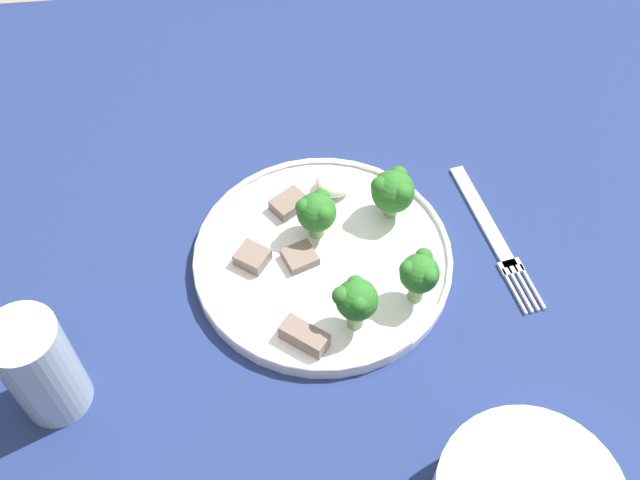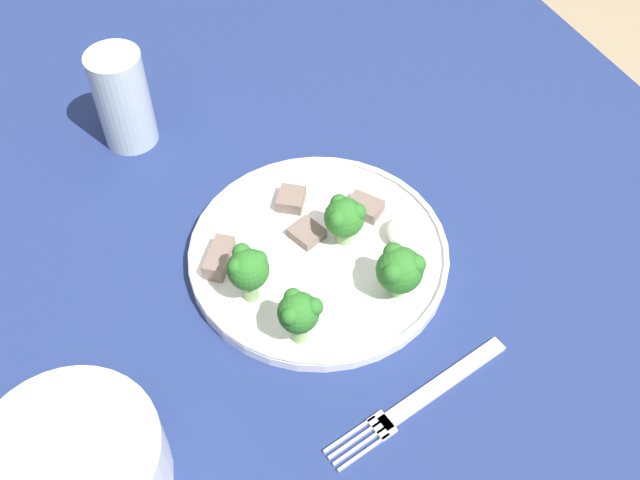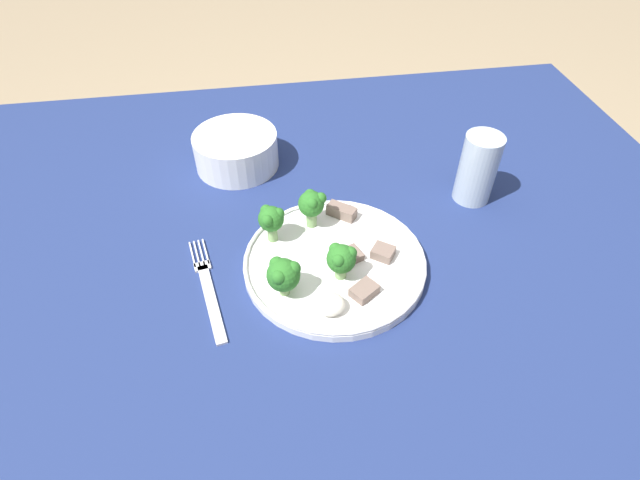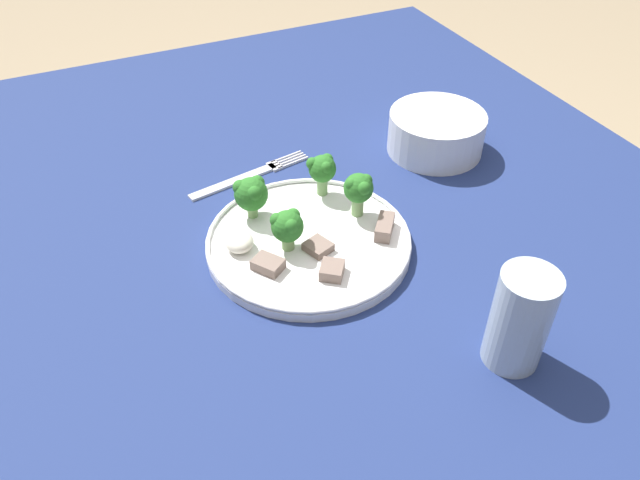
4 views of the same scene
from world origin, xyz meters
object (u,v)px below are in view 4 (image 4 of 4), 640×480
at_px(fork, 249,176).
at_px(cream_bowl, 436,134).
at_px(dinner_plate, 309,242).
at_px(drinking_glass, 519,324).

relative_size(fork, cream_bowl, 1.33).
relative_size(dinner_plate, drinking_glass, 2.24).
height_order(fork, drinking_glass, drinking_glass).
bearing_deg(cream_bowl, drinking_glass, -21.74).
bearing_deg(fork, dinner_plate, 4.80).
xyz_separation_m(fork, drinking_glass, (0.44, 0.14, 0.05)).
bearing_deg(cream_bowl, dinner_plate, -64.88).
distance_m(dinner_plate, cream_bowl, 0.31).
xyz_separation_m(cream_bowl, drinking_glass, (0.39, -0.16, 0.02)).
bearing_deg(drinking_glass, dinner_plate, -154.50).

